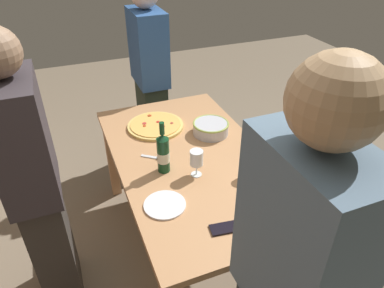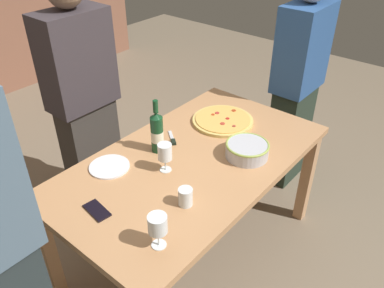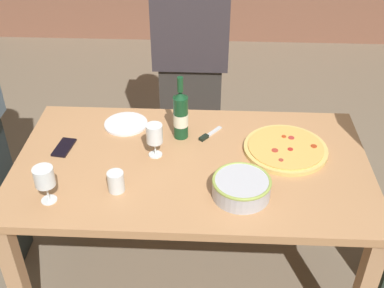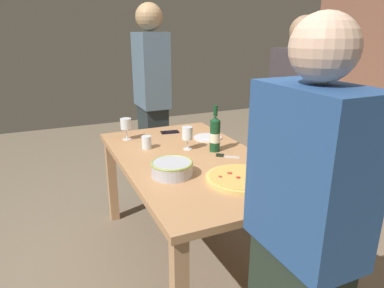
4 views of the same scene
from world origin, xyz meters
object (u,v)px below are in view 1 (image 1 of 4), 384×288
at_px(serving_bowl, 211,128).
at_px(cup_amber, 248,172).
at_px(side_plate, 165,205).
at_px(pizza, 156,126).
at_px(wine_glass_near_pizza, 196,158).
at_px(wine_bottle, 163,153).
at_px(pizza_knife, 157,158).
at_px(wine_glass_by_bottle, 289,186).
at_px(person_guest_left, 150,80).
at_px(cell_phone, 225,228).
at_px(person_guest_right, 36,186).
at_px(dining_table, 192,169).

relative_size(serving_bowl, cup_amber, 2.69).
bearing_deg(side_plate, pizza, -13.50).
bearing_deg(wine_glass_near_pizza, wine_bottle, 55.97).
height_order(cup_amber, pizza_knife, cup_amber).
bearing_deg(wine_glass_by_bottle, person_guest_left, 7.77).
height_order(serving_bowl, wine_glass_by_bottle, wine_glass_by_bottle).
height_order(cell_phone, person_guest_left, person_guest_left).
height_order(wine_bottle, person_guest_right, person_guest_right).
distance_m(cell_phone, person_guest_right, 0.98).
relative_size(serving_bowl, wine_glass_near_pizza, 1.50).
bearing_deg(pizza, side_plate, 166.50).
relative_size(wine_bottle, wine_glass_by_bottle, 1.94).
relative_size(cup_amber, pizza_knife, 0.66).
relative_size(dining_table, wine_bottle, 5.02).
distance_m(cell_phone, person_guest_left, 1.72).
bearing_deg(person_guest_right, pizza, 28.36).
bearing_deg(pizza_knife, person_guest_right, 99.77).
bearing_deg(cup_amber, side_plate, 94.82).
distance_m(serving_bowl, wine_bottle, 0.51).
bearing_deg(wine_glass_near_pizza, dining_table, -13.57).
height_order(serving_bowl, side_plate, serving_bowl).
xyz_separation_m(pizza, wine_bottle, (-0.49, 0.10, 0.11)).
height_order(wine_glass_by_bottle, pizza_knife, wine_glass_by_bottle).
bearing_deg(wine_bottle, wine_glass_by_bottle, -135.86).
distance_m(pizza_knife, person_guest_right, 0.69).
distance_m(pizza, cup_amber, 0.80).
height_order(wine_bottle, pizza_knife, wine_bottle).
bearing_deg(wine_glass_by_bottle, dining_table, 27.09).
relative_size(cup_amber, person_guest_left, 0.06).
bearing_deg(cup_amber, dining_table, 34.94).
bearing_deg(wine_glass_near_pizza, side_plate, 125.55).
bearing_deg(cup_amber, wine_glass_by_bottle, -163.52).
bearing_deg(wine_bottle, person_guest_left, -12.51).
xyz_separation_m(dining_table, cell_phone, (-0.60, 0.07, 0.10)).
height_order(cell_phone, pizza_knife, pizza_knife).
height_order(dining_table, wine_bottle, wine_bottle).
bearing_deg(serving_bowl, cup_amber, 179.16).
relative_size(pizza_knife, person_guest_left, 0.09).
bearing_deg(person_guest_left, pizza_knife, -11.15).
height_order(wine_glass_near_pizza, person_guest_left, person_guest_left).
distance_m(pizza, cell_phone, 1.04).
bearing_deg(wine_bottle, serving_bowl, -56.76).
relative_size(dining_table, cell_phone, 11.11).
bearing_deg(cup_amber, wine_bottle, 59.65).
height_order(serving_bowl, wine_bottle, wine_bottle).
bearing_deg(pizza, cup_amber, -156.83).
distance_m(serving_bowl, cell_phone, 0.87).
distance_m(dining_table, wine_glass_by_bottle, 0.67).
xyz_separation_m(wine_glass_near_pizza, wine_glass_by_bottle, (-0.40, -0.33, 0.01)).
relative_size(pizza, wine_glass_by_bottle, 2.37).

